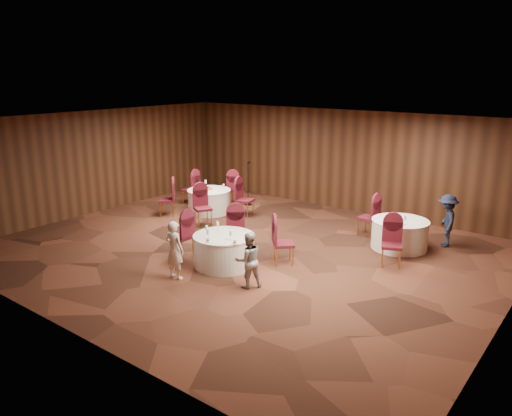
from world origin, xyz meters
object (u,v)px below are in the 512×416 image
Objects in this scene: table_main at (224,250)px; mic_stand at (248,193)px; woman_b at (248,260)px; table_right at (400,234)px; man_c at (447,221)px; woman_a at (175,250)px; table_left at (209,201)px.

table_main is 0.97× the size of mic_stand.
table_right is at bearing -165.83° from woman_b.
man_c reaches higher than table_right.
table_main is at bearing -109.80° from woman_a.
mic_stand reaches higher than table_right.
mic_stand is 6.62m from woman_b.
mic_stand reaches higher than table_main.
table_main is 1.28m from woman_a.
table_main and table_left have the same top height.
mic_stand is 1.07× the size of man_c.
mic_stand is at bearing 122.44° from table_main.
woman_a is (-0.37, -1.19, 0.27)m from table_main.
mic_stand reaches higher than table_left.
woman_b is at bearing -26.63° from table_main.
man_c is (6.97, 1.35, 0.31)m from table_left.
man_c is (2.46, 5.06, 0.09)m from woman_b.
woman_a is 1.66m from woman_b.
woman_b is at bearing -161.41° from woman_a.
woman_a is 0.95× the size of man_c.
woman_a reaches higher than woman_b.
table_left is at bearing -102.95° from man_c.
table_right is 1.19× the size of woman_b.
woman_b is 0.87× the size of man_c.
table_main is at bearing -63.11° from man_c.
table_left is at bearing 136.90° from table_main.
table_main is 1.34m from woman_b.
man_c is at bearing -171.12° from woman_b.
mic_stand is 6.33m from woman_a.
table_main is at bearing -43.10° from table_left.
table_main is 1.09× the size of woman_a.
mic_stand is 6.57m from man_c.
table_right is (2.76, 3.60, -0.00)m from table_main.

